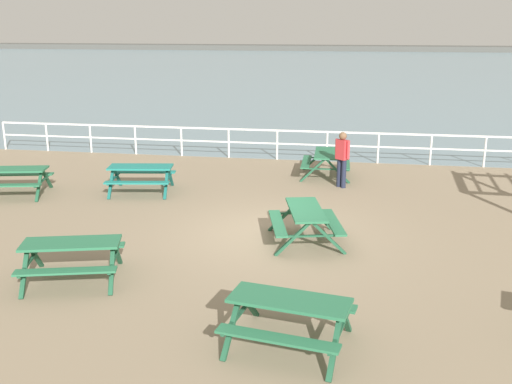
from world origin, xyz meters
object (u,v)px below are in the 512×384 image
at_px(picnic_table_near_left, 72,251).
at_px(picnic_table_far_right, 14,175).
at_px(picnic_table_far_left, 306,217).
at_px(picnic_table_seaward, 326,158).
at_px(picnic_table_near_right, 289,310).
at_px(picnic_table_mid_centre, 141,173).
at_px(visitor, 342,156).

relative_size(picnic_table_near_left, picnic_table_far_right, 1.02).
distance_m(picnic_table_far_left, picnic_table_far_right, 8.77).
relative_size(picnic_table_far_right, picnic_table_seaward, 1.13).
xyz_separation_m(picnic_table_near_left, picnic_table_near_right, (4.31, -1.68, 0.00)).
distance_m(picnic_table_mid_centre, picnic_table_seaward, 5.83).
height_order(picnic_table_far_right, picnic_table_seaward, same).
bearing_deg(picnic_table_near_left, picnic_table_near_right, -36.48).
height_order(picnic_table_mid_centre, picnic_table_far_right, same).
height_order(picnic_table_near_left, visitor, visitor).
distance_m(picnic_table_near_right, picnic_table_seaward, 10.49).
relative_size(picnic_table_far_left, visitor, 1.26).
bearing_deg(visitor, picnic_table_near_right, -143.78).
height_order(picnic_table_far_right, visitor, visitor).
bearing_deg(picnic_table_far_left, picnic_table_near_left, 110.65).
bearing_deg(picnic_table_near_right, picnic_table_far_left, 101.68).
xyz_separation_m(picnic_table_near_left, picnic_table_far_right, (-4.29, 5.17, 0.00)).
height_order(picnic_table_near_left, picnic_table_seaward, same).
height_order(picnic_table_near_right, picnic_table_far_right, same).
distance_m(picnic_table_near_right, picnic_table_far_left, 4.48).
relative_size(picnic_table_near_right, picnic_table_far_left, 0.97).
xyz_separation_m(picnic_table_near_left, picnic_table_mid_centre, (-0.86, 6.05, 0.00)).
relative_size(picnic_table_seaward, visitor, 1.11).
distance_m(picnic_table_near_left, picnic_table_far_right, 6.72).
relative_size(picnic_table_mid_centre, picnic_table_seaward, 1.09).
bearing_deg(picnic_table_far_right, picnic_table_near_right, -51.20).
xyz_separation_m(picnic_table_far_left, visitor, (0.65, 4.77, 0.36)).
xyz_separation_m(picnic_table_mid_centre, visitor, (5.67, 1.52, 0.36)).
distance_m(picnic_table_near_left, picnic_table_far_left, 5.01).
bearing_deg(picnic_table_mid_centre, picnic_table_far_right, -174.71).
relative_size(picnic_table_far_left, picnic_table_seaward, 1.14).
distance_m(picnic_table_near_left, picnic_table_near_right, 4.63).
bearing_deg(picnic_table_seaward, picnic_table_near_left, 152.41).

